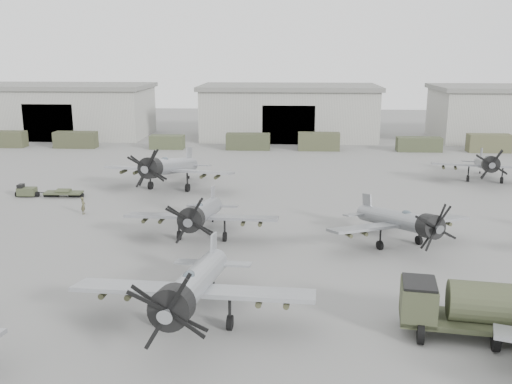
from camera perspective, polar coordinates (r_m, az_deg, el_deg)
ground at (r=35.72m, az=2.66°, el=-9.48°), size 220.00×220.00×0.00m
hangar_left at (r=102.68m, az=-18.63°, el=7.77°), size 29.00×14.80×8.70m
hangar_center at (r=95.24m, az=3.30°, el=8.04°), size 29.00×14.80×8.70m
support_truck_0 at (r=94.26m, az=-23.89°, el=4.86°), size 6.52×2.20×2.40m
support_truck_1 at (r=89.74m, az=-17.59°, el=5.00°), size 6.28×2.20×2.41m
support_truck_2 at (r=85.79m, az=-8.87°, el=4.96°), size 5.00×2.20×1.99m
support_truck_3 at (r=84.02m, az=-0.80°, el=5.07°), size 6.40×2.20×2.37m
support_truck_4 at (r=83.87m, az=6.29°, el=5.05°), size 6.01×2.20×2.58m
support_truck_5 at (r=85.84m, az=15.98°, el=4.61°), size 6.35×2.20×2.04m
support_truck_6 at (r=88.45m, az=22.25°, el=4.55°), size 5.94×2.20×2.58m
aircraft_near_1 at (r=30.04m, az=-6.41°, el=-9.40°), size 12.87×11.58×5.14m
aircraft_mid_1 at (r=43.47m, az=-5.52°, el=-2.20°), size 11.77×10.59×4.72m
aircraft_mid_2 at (r=43.23m, az=14.38°, el=-2.84°), size 10.96×9.92×4.46m
aircraft_far_0 at (r=59.53m, az=-8.83°, el=2.48°), size 13.86×12.47×5.50m
aircraft_far_1 at (r=67.48m, az=22.04°, el=2.63°), size 11.72×10.55×4.65m
fuel_tanker at (r=31.31m, az=21.21°, el=-10.57°), size 8.00×3.62×2.98m
tug_trailer at (r=60.72m, az=-20.72°, el=0.00°), size 6.44×1.45×1.29m
ground_crew at (r=53.03m, az=-16.89°, el=-1.30°), size 0.41×0.59×1.57m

